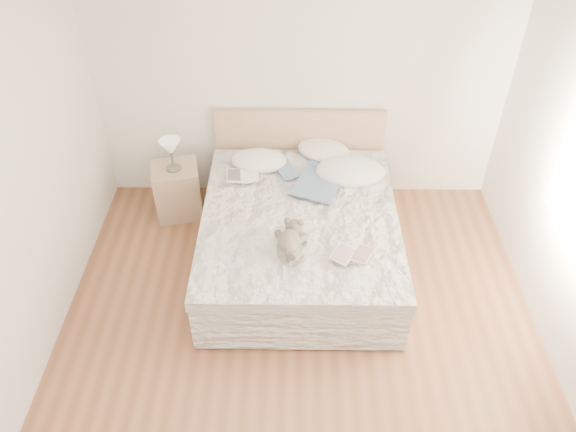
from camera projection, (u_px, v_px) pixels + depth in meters
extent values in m
cube|color=brown|center=(300.00, 361.00, 4.46)|extent=(4.00, 4.50, 0.00)
cube|color=white|center=(307.00, 29.00, 2.71)|extent=(4.00, 4.50, 0.00)
cube|color=silver|center=(300.00, 75.00, 5.30)|extent=(4.00, 0.02, 2.70)
cube|color=tan|center=(299.00, 251.00, 5.27)|extent=(1.68, 2.08, 0.20)
cube|color=silver|center=(299.00, 232.00, 5.11)|extent=(1.60, 2.00, 0.30)
cube|color=silver|center=(300.00, 219.00, 4.95)|extent=(1.72, 2.05, 0.10)
cube|color=tan|center=(299.00, 154.00, 5.80)|extent=(1.70, 0.06, 1.00)
cube|color=#9D8466|center=(178.00, 190.00, 5.69)|extent=(0.52, 0.48, 0.56)
cylinder|color=#4C4642|center=(174.00, 168.00, 5.49)|extent=(0.15, 0.15, 0.02)
cylinder|color=#3D3832|center=(172.00, 158.00, 5.42)|extent=(0.03, 0.03, 0.21)
cone|color=beige|center=(170.00, 147.00, 5.33)|extent=(0.27, 0.27, 0.15)
ellipsoid|color=white|center=(259.00, 160.00, 5.46)|extent=(0.56, 0.41, 0.16)
ellipsoid|color=white|center=(324.00, 150.00, 5.60)|extent=(0.67, 0.60, 0.17)
ellipsoid|color=white|center=(350.00, 171.00, 5.33)|extent=(0.67, 0.48, 0.20)
cube|color=white|center=(242.00, 176.00, 5.28)|extent=(0.34, 0.25, 0.02)
cube|color=beige|center=(353.00, 254.00, 4.48)|extent=(0.39, 0.35, 0.02)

